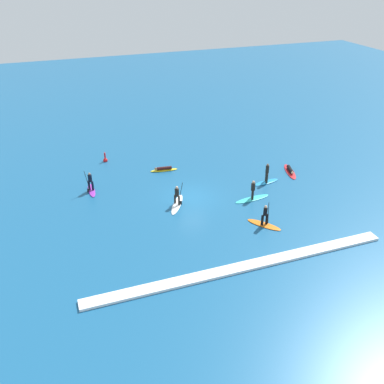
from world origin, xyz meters
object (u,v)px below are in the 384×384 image
surfer_on_teal_board (253,194)px  surfer_on_orange_board (265,221)px  surfer_on_white_board (177,200)px  marker_buoy (105,160)px  surfer_on_blue_board (267,178)px  surfer_on_red_board (290,171)px  surfer_on_purple_board (91,186)px  surfer_on_yellow_board (164,169)px

surfer_on_teal_board → surfer_on_orange_board: (-0.93, -3.86, -0.04)m
surfer_on_white_board → marker_buoy: surfer_on_white_board is taller
surfer_on_white_board → surfer_on_blue_board: surfer_on_white_board is taller
surfer_on_white_board → surfer_on_blue_board: (8.76, 1.03, 0.02)m
surfer_on_teal_board → surfer_on_blue_board: (2.53, 2.27, 0.02)m
surfer_on_red_board → marker_buoy: marker_buoy is taller
surfer_on_white_board → surfer_on_orange_board: bearing=-104.4°
surfer_on_white_board → surfer_on_blue_board: size_ratio=1.18×
surfer_on_teal_board → surfer_on_purple_board: size_ratio=1.32×
surfer_on_purple_board → marker_buoy: size_ratio=2.43×
surfer_on_purple_board → surfer_on_orange_board: (11.61, -9.85, -0.09)m
surfer_on_purple_board → marker_buoy: surfer_on_purple_board is taller
surfer_on_orange_board → marker_buoy: size_ratio=2.52×
surfer_on_orange_board → surfer_on_purple_board: bearing=-167.9°
surfer_on_red_board → surfer_on_blue_board: size_ratio=1.23×
surfer_on_teal_board → marker_buoy: bearing=-54.5°
surfer_on_red_board → surfer_on_teal_board: 6.62m
surfer_on_yellow_board → marker_buoy: 6.28m
surfer_on_orange_board → marker_buoy: surfer_on_orange_board is taller
surfer_on_white_board → surfer_on_yellow_board: 6.51m
surfer_on_red_board → surfer_on_yellow_board: surfer_on_red_board is taller
surfer_on_red_board → surfer_on_purple_board: size_ratio=1.31×
surfer_on_teal_board → marker_buoy: (-10.37, 11.66, -0.28)m
surfer_on_teal_board → surfer_on_orange_board: 3.97m
surfer_on_red_board → surfer_on_white_board: surfer_on_white_board is taller
surfer_on_purple_board → surfer_on_blue_board: surfer_on_purple_board is taller
surfer_on_purple_board → surfer_on_yellow_board: size_ratio=0.96×
surfer_on_white_board → surfer_on_red_board: bearing=-50.2°
surfer_on_red_board → surfer_on_purple_board: bearing=-81.9°
surfer_on_purple_board → surfer_on_white_board: (6.31, -4.75, -0.05)m
surfer_on_purple_board → surfer_on_white_board: bearing=53.0°
surfer_on_purple_board → marker_buoy: (2.17, 5.67, -0.32)m
surfer_on_blue_board → surfer_on_purple_board: bearing=-23.3°
surfer_on_teal_board → surfer_on_blue_board: size_ratio=1.23×
surfer_on_blue_board → surfer_on_yellow_board: (-8.03, 5.43, -0.33)m
surfer_on_purple_board → surfer_on_yellow_board: 7.25m
marker_buoy → surfer_on_yellow_board: bearing=-39.1°
surfer_on_white_board → marker_buoy: (-4.14, 10.42, -0.28)m
surfer_on_teal_board → surfer_on_blue_board: bearing=-144.2°
surfer_on_orange_board → marker_buoy: bearing=173.7°
surfer_on_purple_board → surfer_on_yellow_board: (7.04, 1.71, -0.35)m
surfer_on_purple_board → surfer_on_white_board: size_ratio=0.79×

